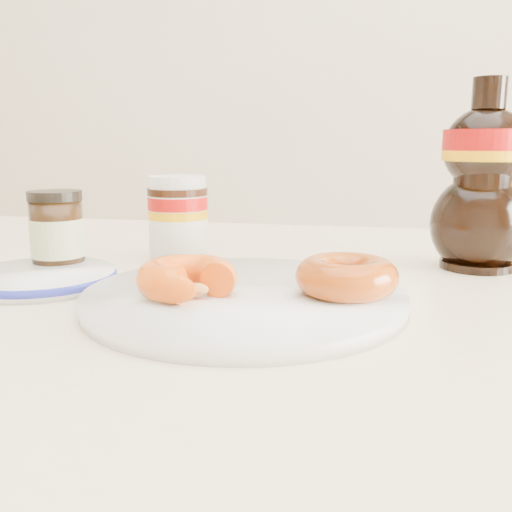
% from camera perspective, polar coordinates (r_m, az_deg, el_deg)
% --- Properties ---
extents(dining_table, '(1.40, 0.90, 0.75)m').
position_cam_1_polar(dining_table, '(0.58, 0.87, -11.48)').
color(dining_table, beige).
rests_on(dining_table, ground).
extents(plate, '(0.28, 0.28, 0.01)m').
position_cam_1_polar(plate, '(0.50, -1.17, -4.16)').
color(plate, white).
rests_on(plate, dining_table).
extents(donut_bitten, '(0.09, 0.09, 0.03)m').
position_cam_1_polar(donut_bitten, '(0.49, -6.91, -2.18)').
color(donut_bitten, '#DC540C').
rests_on(donut_bitten, plate).
extents(donut_whole, '(0.09, 0.09, 0.03)m').
position_cam_1_polar(donut_whole, '(0.49, 9.04, -2.01)').
color(donut_whole, '#903009').
rests_on(donut_whole, plate).
extents(nutella_jar, '(0.07, 0.07, 0.10)m').
position_cam_1_polar(nutella_jar, '(0.70, -7.81, 4.10)').
color(nutella_jar, white).
rests_on(nutella_jar, dining_table).
extents(syrup_bottle, '(0.12, 0.11, 0.21)m').
position_cam_1_polar(syrup_bottle, '(0.69, 21.75, 7.47)').
color(syrup_bottle, black).
rests_on(syrup_bottle, dining_table).
extents(dark_jar, '(0.06, 0.06, 0.09)m').
position_cam_1_polar(dark_jar, '(0.65, -19.26, 2.08)').
color(dark_jar, black).
rests_on(dark_jar, dining_table).
extents(blue_rim_saucer, '(0.15, 0.15, 0.01)m').
position_cam_1_polar(blue_rim_saucer, '(0.61, -20.63, -1.99)').
color(blue_rim_saucer, white).
rests_on(blue_rim_saucer, dining_table).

